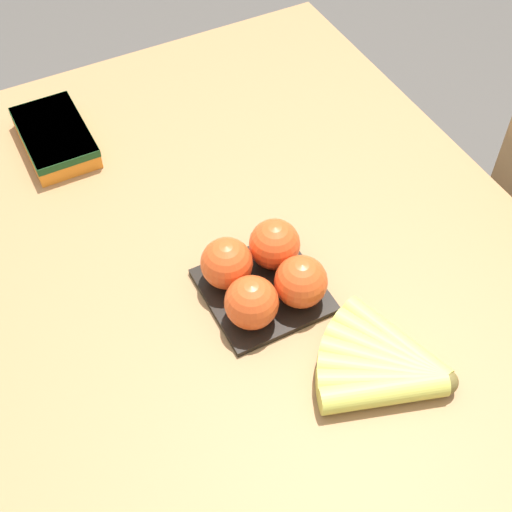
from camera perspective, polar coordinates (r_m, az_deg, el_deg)
name	(u,v)px	position (r m, az deg, el deg)	size (l,w,h in m)	color
ground_plane	(256,459)	(1.78, 0.00, -15.90)	(12.00, 12.00, 0.00)	#4C4742
dining_table	(256,303)	(1.22, 0.00, -3.74)	(1.29, 0.94, 0.74)	#9E7044
banana_bunch	(386,366)	(1.03, 10.39, -8.65)	(0.20, 0.20, 0.04)	brown
tomato_pack	(263,275)	(1.08, 0.59, -1.52)	(0.18, 0.18, 0.09)	black
carrot_bag	(55,136)	(1.38, -15.80, 9.23)	(0.19, 0.11, 0.04)	orange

